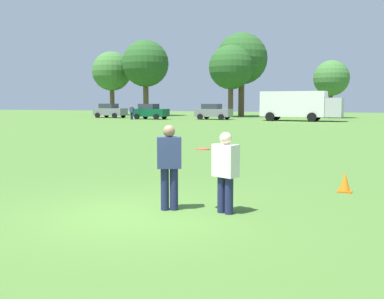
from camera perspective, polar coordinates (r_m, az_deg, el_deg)
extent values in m
plane|color=#47702D|center=(8.72, -7.38, -8.05)|extent=(168.63, 168.63, 0.00)
cylinder|color=#1E234C|center=(8.95, -3.41, -4.95)|extent=(0.16, 0.16, 0.83)
cylinder|color=#1E234C|center=(8.95, -2.26, -4.94)|extent=(0.16, 0.16, 0.83)
cube|color=navy|center=(8.84, -2.86, -0.38)|extent=(0.53, 0.43, 0.61)
sphere|color=#8C664C|center=(8.80, -2.87, 2.30)|extent=(0.23, 0.23, 0.23)
cylinder|color=#1E234C|center=(8.66, 4.63, -5.75)|extent=(0.16, 0.16, 0.70)
cylinder|color=#1E234C|center=(8.77, 3.71, -5.59)|extent=(0.16, 0.16, 0.70)
cube|color=silver|center=(8.60, 4.20, -1.38)|extent=(0.54, 0.43, 0.61)
sphere|color=beige|center=(8.56, 4.22, 1.39)|extent=(0.23, 0.23, 0.23)
cylinder|color=#E54C33|center=(8.73, 1.38, 0.05)|extent=(0.27, 0.27, 0.04)
cube|color=#D8590C|center=(11.34, 18.47, -4.96)|extent=(0.32, 0.32, 0.03)
cone|color=orange|center=(11.30, 18.51, -3.76)|extent=(0.24, 0.24, 0.45)
cube|color=slate|center=(60.15, -10.14, 4.66)|extent=(4.31, 2.06, 0.90)
cube|color=#2D333D|center=(60.28, -10.34, 5.34)|extent=(2.10, 1.76, 0.64)
cylinder|color=black|center=(60.27, -8.56, 4.26)|extent=(0.67, 0.26, 0.66)
cylinder|color=black|center=(58.60, -9.63, 4.19)|extent=(0.67, 0.26, 0.66)
cylinder|color=black|center=(61.72, -10.60, 4.26)|extent=(0.67, 0.26, 0.66)
cylinder|color=black|center=(60.10, -11.69, 4.19)|extent=(0.67, 0.26, 0.66)
cube|color=#0C4C2D|center=(54.77, -5.18, 4.60)|extent=(4.31, 2.06, 0.90)
cube|color=#2D333D|center=(54.88, -5.42, 5.35)|extent=(2.10, 1.76, 0.64)
cylinder|color=black|center=(55.03, -3.48, 4.15)|extent=(0.67, 0.26, 0.66)
cylinder|color=black|center=(53.27, -4.49, 4.08)|extent=(0.67, 0.26, 0.66)
cylinder|color=black|center=(56.29, -5.83, 4.17)|extent=(0.67, 0.26, 0.66)
cylinder|color=black|center=(54.58, -6.89, 4.10)|extent=(0.67, 0.26, 0.66)
cube|color=slate|center=(53.61, 2.71, 4.59)|extent=(4.31, 2.06, 0.90)
cube|color=#2D333D|center=(53.69, 2.47, 5.36)|extent=(2.10, 1.76, 0.64)
cylinder|color=black|center=(54.09, 4.39, 4.11)|extent=(0.67, 0.26, 0.66)
cylinder|color=black|center=(52.22, 3.63, 4.05)|extent=(0.67, 0.26, 0.66)
cylinder|color=black|center=(55.04, 1.83, 4.16)|extent=(0.67, 0.26, 0.66)
cylinder|color=black|center=(53.20, 1.00, 4.10)|extent=(0.67, 0.26, 0.66)
cube|color=white|center=(50.74, 12.52, 5.56)|extent=(6.95, 2.93, 2.70)
cube|color=#B2B2B7|center=(50.04, 17.24, 5.03)|extent=(1.94, 2.41, 2.00)
cylinder|color=black|center=(51.71, 15.20, 4.00)|extent=(0.98, 0.34, 0.96)
cylinder|color=black|center=(49.00, 14.68, 3.91)|extent=(0.98, 0.34, 0.96)
cylinder|color=black|center=(52.60, 10.44, 4.14)|extent=(0.98, 0.34, 0.96)
cylinder|color=black|center=(49.95, 9.67, 4.06)|extent=(0.98, 0.34, 0.96)
cylinder|color=#1E234C|center=(53.91, -7.44, 4.16)|extent=(0.15, 0.15, 0.82)
cylinder|color=#1E234C|center=(53.99, -7.59, 4.16)|extent=(0.15, 0.15, 0.82)
cube|color=navy|center=(53.93, -7.53, 4.91)|extent=(0.45, 0.27, 0.58)
sphere|color=#8C664C|center=(53.93, -7.53, 5.33)|extent=(0.22, 0.22, 0.22)
cylinder|color=brown|center=(71.60, -9.90, 5.90)|extent=(0.69, 0.69, 4.16)
sphere|color=#3D7033|center=(71.75, -9.97, 9.58)|extent=(5.94, 5.94, 5.94)
cylinder|color=brown|center=(67.35, -5.76, 6.19)|extent=(0.78, 0.78, 4.71)
sphere|color=#285623|center=(67.57, -5.81, 10.62)|extent=(6.72, 6.72, 6.72)
cylinder|color=brown|center=(62.09, 4.83, 5.96)|extent=(0.69, 0.69, 4.14)
sphere|color=#285623|center=(62.26, 4.87, 10.18)|extent=(5.92, 5.92, 5.92)
cylinder|color=brown|center=(64.68, 6.15, 6.32)|extent=(0.83, 0.83, 4.98)
sphere|color=#285623|center=(64.95, 6.21, 11.19)|extent=(7.11, 7.11, 7.11)
cylinder|color=brown|center=(60.83, 16.86, 5.25)|extent=(0.52, 0.52, 3.13)
sphere|color=#3D7033|center=(60.90, 16.96, 8.50)|extent=(4.47, 4.47, 4.47)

